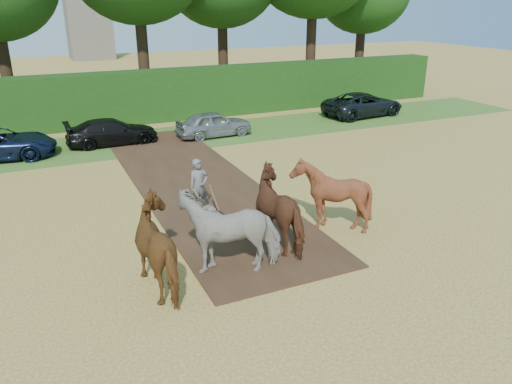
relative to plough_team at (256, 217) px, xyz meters
name	(u,v)px	position (x,y,z in m)	size (l,w,h in m)	color
ground	(222,271)	(-1.30, -0.62, -1.13)	(120.00, 120.00, 0.00)	gold
earth_strip	(194,182)	(0.20, 6.38, -1.10)	(4.50, 17.00, 0.05)	#472D1C
grass_verge	(123,144)	(-1.30, 13.38, -1.11)	(50.00, 5.00, 0.03)	#38601E
hedgerow	(106,100)	(-1.30, 17.88, 0.37)	(46.00, 1.60, 3.00)	#14380F
plough_team	(256,217)	(0.00, 0.00, 0.00)	(7.56, 5.95, 2.27)	brown
parked_cars	(112,132)	(-1.82, 13.31, -0.42)	(36.25, 3.44, 1.47)	silver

